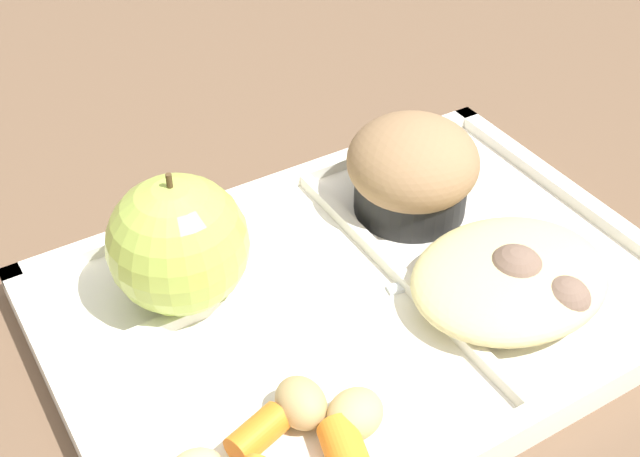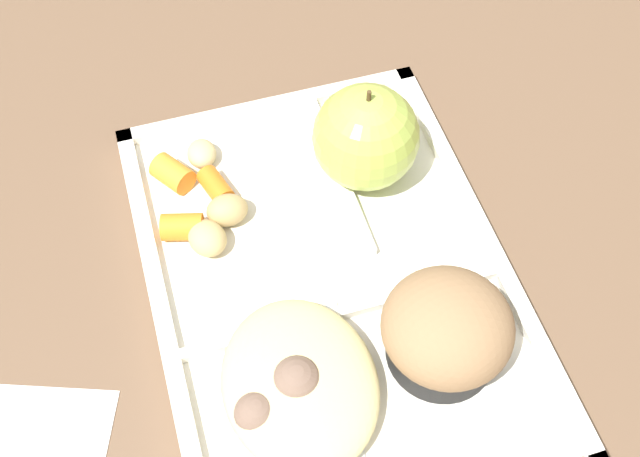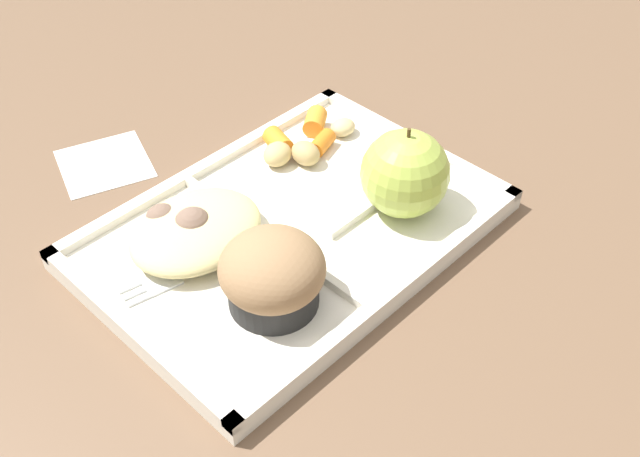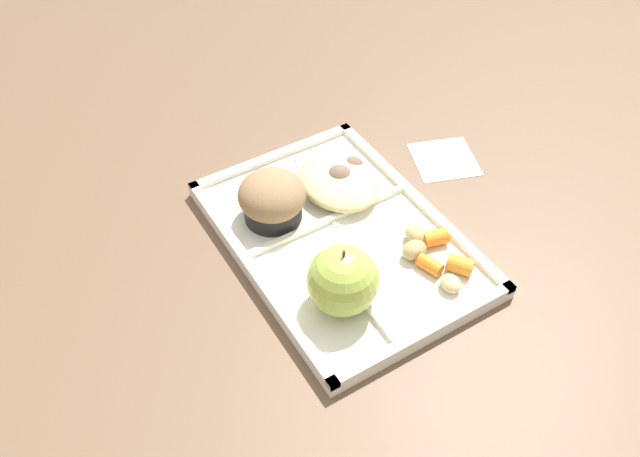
{
  "view_description": "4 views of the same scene",
  "coord_description": "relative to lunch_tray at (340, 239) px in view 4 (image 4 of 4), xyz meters",
  "views": [
    {
      "loc": [
        -0.22,
        -0.31,
        0.38
      ],
      "look_at": [
        -0.01,
        0.03,
        0.05
      ],
      "focal_mm": 47.0,
      "sensor_mm": 36.0,
      "label": 1
    },
    {
      "loc": [
        0.28,
        -0.09,
        0.53
      ],
      "look_at": [
        -0.02,
        -0.0,
        0.06
      ],
      "focal_mm": 43.9,
      "sensor_mm": 36.0,
      "label": 2
    },
    {
      "loc": [
        0.37,
        0.4,
        0.51
      ],
      "look_at": [
        0.01,
        0.05,
        0.05
      ],
      "focal_mm": 43.06,
      "sensor_mm": 36.0,
      "label": 3
    },
    {
      "loc": [
        -0.5,
        0.34,
        0.66
      ],
      "look_at": [
        -0.0,
        0.03,
        0.05
      ],
      "focal_mm": 37.52,
      "sensor_mm": 36.0,
      "label": 4
    }
  ],
  "objects": [
    {
      "name": "plastic_fork",
      "position": [
        0.11,
        -0.02,
        0.01
      ],
      "size": [
        0.16,
        0.05,
        0.0
      ],
      "color": "silver",
      "rests_on": "lunch_tray"
    },
    {
      "name": "potato_chunk_small",
      "position": [
        -0.14,
        -0.07,
        0.01
      ],
      "size": [
        0.03,
        0.03,
        0.02
      ],
      "primitive_type": "ellipsoid",
      "rotation": [
        0.0,
        0.0,
        1.47
      ],
      "color": "tan",
      "rests_on": "lunch_tray"
    },
    {
      "name": "egg_noodle_pile",
      "position": [
        0.08,
        -0.05,
        0.02
      ],
      "size": [
        0.13,
        0.11,
        0.03
      ],
      "primitive_type": "ellipsoid",
      "color": "#D6C684",
      "rests_on": "lunch_tray"
    },
    {
      "name": "meatball_center",
      "position": [
        0.08,
        -0.05,
        0.03
      ],
      "size": [
        0.04,
        0.04,
        0.04
      ],
      "primitive_type": "sphere",
      "color": "#755B4C",
      "rests_on": "lunch_tray"
    },
    {
      "name": "bran_muffin",
      "position": [
        0.08,
        0.06,
        0.04
      ],
      "size": [
        0.09,
        0.09,
        0.07
      ],
      "color": "black",
      "rests_on": "lunch_tray"
    },
    {
      "name": "potato_chunk_corner",
      "position": [
        -0.06,
        -0.08,
        0.02
      ],
      "size": [
        0.04,
        0.04,
        0.02
      ],
      "primitive_type": "ellipsoid",
      "rotation": [
        0.0,
        0.0,
        0.34
      ],
      "color": "tan",
      "rests_on": "lunch_tray"
    },
    {
      "name": "meatball_front",
      "position": [
        0.09,
        -0.08,
        0.02
      ],
      "size": [
        0.03,
        0.03,
        0.03
      ],
      "primitive_type": "sphere",
      "color": "#755B4C",
      "rests_on": "lunch_tray"
    },
    {
      "name": "potato_chunk_wedge",
      "position": [
        -0.08,
        -0.06,
        0.02
      ],
      "size": [
        0.03,
        0.03,
        0.02
      ],
      "primitive_type": "ellipsoid",
      "rotation": [
        0.0,
        0.0,
        1.56
      ],
      "color": "tan",
      "rests_on": "lunch_tray"
    },
    {
      "name": "carrot_slice_small",
      "position": [
        -0.08,
        -0.1,
        0.02
      ],
      "size": [
        0.03,
        0.04,
        0.02
      ],
      "primitive_type": "cylinder",
      "rotation": [
        0.0,
        1.57,
        4.45
      ],
      "color": "orange",
      "rests_on": "lunch_tray"
    },
    {
      "name": "ground",
      "position": [
        0.0,
        -0.0,
        -0.01
      ],
      "size": [
        6.0,
        6.0,
        0.0
      ],
      "primitive_type": "plane",
      "color": "brown"
    },
    {
      "name": "lunch_tray",
      "position": [
        0.0,
        0.0,
        0.0
      ],
      "size": [
        0.38,
        0.27,
        0.02
      ],
      "color": "silver",
      "rests_on": "ground"
    },
    {
      "name": "meatball_back",
      "position": [
        0.1,
        -0.06,
        0.02
      ],
      "size": [
        0.03,
        0.03,
        0.03
      ],
      "primitive_type": "sphere",
      "color": "#755B4C",
      "rests_on": "lunch_tray"
    },
    {
      "name": "carrot_slice_edge",
      "position": [
        -0.13,
        -0.1,
        0.02
      ],
      "size": [
        0.04,
        0.04,
        0.02
      ],
      "primitive_type": "cylinder",
      "rotation": [
        0.0,
        1.57,
        3.74
      ],
      "color": "orange",
      "rests_on": "lunch_tray"
    },
    {
      "name": "carrot_slice_center",
      "position": [
        -0.11,
        -0.06,
        0.01
      ],
      "size": [
        0.04,
        0.03,
        0.02
      ],
      "primitive_type": "cylinder",
      "rotation": [
        0.0,
        1.57,
        0.3
      ],
      "color": "orange",
      "rests_on": "lunch_tray"
    },
    {
      "name": "paper_napkin",
      "position": [
        0.06,
        -0.23,
        -0.01
      ],
      "size": [
        0.12,
        0.12,
        0.0
      ],
      "primitive_type": "cube",
      "rotation": [
        0.0,
        0.0,
        -0.35
      ],
      "color": "white",
      "rests_on": "ground"
    },
    {
      "name": "green_apple",
      "position": [
        -0.09,
        0.06,
        0.05
      ],
      "size": [
        0.09,
        0.09,
        0.09
      ],
      "color": "#A8C14C",
      "rests_on": "lunch_tray"
    }
  ]
}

